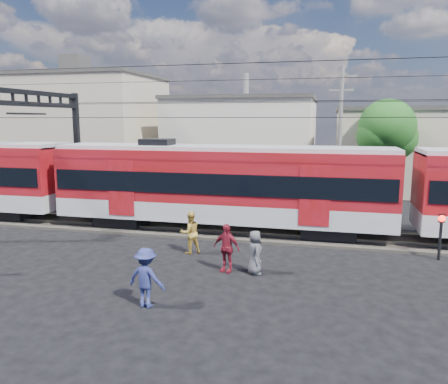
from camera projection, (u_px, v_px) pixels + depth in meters
The scene contains 16 objects.
ground at pixel (146, 293), 13.76m from camera, with size 120.00×120.00×0.00m, color black.
track_bed at pixel (212, 230), 21.42m from camera, with size 70.00×3.40×0.12m, color #2D2823.
rail_near at pixel (208, 231), 20.68m from camera, with size 70.00×0.12×0.12m, color #59544C.
rail_far at pixel (216, 224), 22.12m from camera, with size 70.00×0.12×0.12m, color #59544C.
commuter_train at pixel (225, 183), 20.88m from camera, with size 50.30×3.08×4.17m.
catenary at pixel (51, 125), 22.58m from camera, with size 70.00×9.30×7.52m.
building_west at pixel (79, 127), 39.93m from camera, with size 14.28×10.20×9.30m.
building_midwest at pixel (245, 139), 39.50m from camera, with size 12.24×12.24×7.30m.
building_mideast at pixel (446, 149), 33.00m from camera, with size 16.32×10.20×6.30m.
utility_pole_mid at pixel (340, 134), 25.99m from camera, with size 1.80×0.24×8.50m.
tree_near at pixel (390, 131), 28.20m from camera, with size 3.82×3.64×6.72m.
pedestrian_b at pixel (190, 232), 17.76m from camera, with size 0.84×0.66×1.73m, color gold.
pedestrian_c at pixel (146, 278), 12.66m from camera, with size 1.15×0.66×1.77m, color navy.
pedestrian_d at pixel (226, 248), 15.60m from camera, with size 1.03×0.43×1.77m, color maroon.
pedestrian_e at pixel (255, 252), 15.39m from camera, with size 0.77×0.50×1.57m, color #46474B.
crossing_signal at pixel (441, 228), 16.80m from camera, with size 0.27×0.27×1.83m.
Camera 1 is at (5.44, -12.10, 5.44)m, focal length 35.00 mm.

